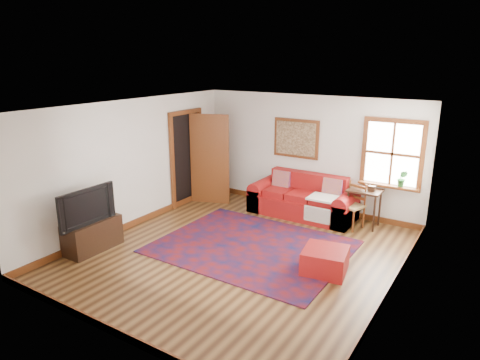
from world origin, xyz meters
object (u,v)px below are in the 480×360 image
Objects in this scene: red_leather_sofa at (303,202)px; side_table at (365,196)px; red_ottoman at (325,261)px; ladder_back_chair at (353,203)px; media_cabinet at (93,235)px.

red_leather_sofa is 2.93× the size of side_table.
side_table is (-0.08, 2.21, 0.44)m from red_ottoman.
ladder_back_chair reaches higher than red_leather_sofa.
side_table is at bearing 82.02° from red_ottoman.
red_leather_sofa is at bearing 56.43° from media_cabinet.
red_ottoman is at bearing -57.92° from red_leather_sofa.
ladder_back_chair is (-0.25, 2.04, 0.30)m from red_ottoman.
side_table is 5.15m from media_cabinet.
ladder_back_chair is 4.91m from media_cabinet.
red_leather_sofa reaches higher than red_ottoman.
side_table is at bearing 45.26° from ladder_back_chair.
ladder_back_chair is at bearing 86.77° from red_ottoman.
red_leather_sofa is 1.32m from side_table.
side_table is (1.27, 0.05, 0.34)m from red_leather_sofa.
red_leather_sofa is 2.55m from red_ottoman.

